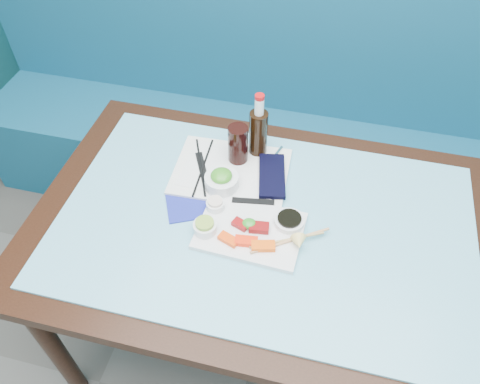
% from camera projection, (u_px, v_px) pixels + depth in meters
% --- Properties ---
extents(booth_bench, '(3.00, 0.56, 1.17)m').
position_uv_depth(booth_bench, '(298.00, 137.00, 2.22)').
color(booth_bench, navy).
rests_on(booth_bench, ground).
extents(dining_table, '(1.40, 0.90, 0.75)m').
position_uv_depth(dining_table, '(263.00, 240.00, 1.46)').
color(dining_table, black).
rests_on(dining_table, ground).
extents(glass_top, '(1.22, 0.76, 0.01)m').
position_uv_depth(glass_top, '(264.00, 223.00, 1.39)').
color(glass_top, '#62ADC5').
rests_on(glass_top, dining_table).
extents(sashimi_plate, '(0.31, 0.23, 0.02)m').
position_uv_depth(sashimi_plate, '(250.00, 231.00, 1.36)').
color(sashimi_plate, silver).
rests_on(sashimi_plate, glass_top).
extents(salmon_left, '(0.07, 0.05, 0.01)m').
position_uv_depth(salmon_left, '(229.00, 239.00, 1.32)').
color(salmon_left, '#FD460A').
rests_on(salmon_left, sashimi_plate).
extents(salmon_mid, '(0.07, 0.04, 0.02)m').
position_uv_depth(salmon_mid, '(246.00, 241.00, 1.31)').
color(salmon_mid, '#FF2A0A').
rests_on(salmon_mid, sashimi_plate).
extents(salmon_right, '(0.07, 0.05, 0.02)m').
position_uv_depth(salmon_right, '(263.00, 246.00, 1.30)').
color(salmon_right, '#FC560A').
rests_on(salmon_right, sashimi_plate).
extents(tuna_left, '(0.05, 0.04, 0.02)m').
position_uv_depth(tuna_left, '(240.00, 224.00, 1.35)').
color(tuna_left, maroon).
rests_on(tuna_left, sashimi_plate).
extents(tuna_right, '(0.06, 0.04, 0.02)m').
position_uv_depth(tuna_right, '(259.00, 228.00, 1.34)').
color(tuna_right, maroon).
rests_on(tuna_right, sashimi_plate).
extents(seaweed_garnish, '(0.05, 0.05, 0.02)m').
position_uv_depth(seaweed_garnish, '(249.00, 224.00, 1.35)').
color(seaweed_garnish, '#258A1F').
rests_on(seaweed_garnish, sashimi_plate).
extents(ramekin_wasabi, '(0.08, 0.08, 0.03)m').
position_uv_depth(ramekin_wasabi, '(205.00, 227.00, 1.34)').
color(ramekin_wasabi, white).
rests_on(ramekin_wasabi, sashimi_plate).
extents(wasabi_fill, '(0.06, 0.06, 0.01)m').
position_uv_depth(wasabi_fill, '(205.00, 223.00, 1.32)').
color(wasabi_fill, '#7DA435').
rests_on(wasabi_fill, ramekin_wasabi).
extents(ramekin_ginger, '(0.07, 0.07, 0.02)m').
position_uv_depth(ramekin_ginger, '(215.00, 205.00, 1.40)').
color(ramekin_ginger, white).
rests_on(ramekin_ginger, sashimi_plate).
extents(ginger_fill, '(0.04, 0.04, 0.01)m').
position_uv_depth(ginger_fill, '(215.00, 201.00, 1.38)').
color(ginger_fill, beige).
rests_on(ginger_fill, ramekin_ginger).
extents(soy_dish, '(0.11, 0.11, 0.02)m').
position_uv_depth(soy_dish, '(289.00, 221.00, 1.36)').
color(soy_dish, silver).
rests_on(soy_dish, sashimi_plate).
extents(soy_fill, '(0.08, 0.08, 0.01)m').
position_uv_depth(soy_fill, '(290.00, 218.00, 1.35)').
color(soy_fill, black).
rests_on(soy_fill, soy_dish).
extents(lemon_wedge, '(0.05, 0.05, 0.05)m').
position_uv_depth(lemon_wedge, '(299.00, 243.00, 1.29)').
color(lemon_wedge, '#F0D172').
rests_on(lemon_wedge, sashimi_plate).
extents(chopstick_sleeve, '(0.13, 0.04, 0.00)m').
position_uv_depth(chopstick_sleeve, '(253.00, 201.00, 1.42)').
color(chopstick_sleeve, black).
rests_on(chopstick_sleeve, sashimi_plate).
extents(wooden_chopstick_a, '(0.20, 0.11, 0.01)m').
position_uv_depth(wooden_chopstick_a, '(287.00, 240.00, 1.32)').
color(wooden_chopstick_a, tan).
rests_on(wooden_chopstick_a, sashimi_plate).
extents(wooden_chopstick_b, '(0.21, 0.14, 0.01)m').
position_uv_depth(wooden_chopstick_b, '(290.00, 240.00, 1.32)').
color(wooden_chopstick_b, tan).
rests_on(wooden_chopstick_b, sashimi_plate).
extents(serving_tray, '(0.38, 0.29, 0.01)m').
position_uv_depth(serving_tray, '(231.00, 172.00, 1.52)').
color(serving_tray, white).
rests_on(serving_tray, glass_top).
extents(paper_placemat, '(0.31, 0.22, 0.00)m').
position_uv_depth(paper_placemat, '(231.00, 170.00, 1.51)').
color(paper_placemat, silver).
rests_on(paper_placemat, serving_tray).
extents(seaweed_bowl, '(0.13, 0.13, 0.04)m').
position_uv_depth(seaweed_bowl, '(222.00, 181.00, 1.45)').
color(seaweed_bowl, white).
rests_on(seaweed_bowl, serving_tray).
extents(seaweed_salad, '(0.07, 0.07, 0.03)m').
position_uv_depth(seaweed_salad, '(221.00, 176.00, 1.43)').
color(seaweed_salad, '#36881F').
rests_on(seaweed_salad, seaweed_bowl).
extents(cola_glass, '(0.07, 0.07, 0.13)m').
position_uv_depth(cola_glass, '(238.00, 144.00, 1.50)').
color(cola_glass, black).
rests_on(cola_glass, serving_tray).
extents(navy_pouch, '(0.12, 0.20, 0.01)m').
position_uv_depth(navy_pouch, '(272.00, 176.00, 1.49)').
color(navy_pouch, black).
rests_on(navy_pouch, serving_tray).
extents(fork, '(0.03, 0.08, 0.01)m').
position_uv_depth(fork, '(276.00, 154.00, 1.56)').
color(fork, silver).
rests_on(fork, serving_tray).
extents(black_chopstick_a, '(0.11, 0.25, 0.01)m').
position_uv_depth(black_chopstick_a, '(201.00, 166.00, 1.52)').
color(black_chopstick_a, black).
rests_on(black_chopstick_a, serving_tray).
extents(black_chopstick_b, '(0.02, 0.26, 0.01)m').
position_uv_depth(black_chopstick_b, '(203.00, 167.00, 1.52)').
color(black_chopstick_b, black).
rests_on(black_chopstick_b, serving_tray).
extents(tray_sleeve, '(0.08, 0.13, 0.00)m').
position_uv_depth(tray_sleeve, '(202.00, 167.00, 1.52)').
color(tray_sleeve, black).
rests_on(tray_sleeve, serving_tray).
extents(cola_bottle_body, '(0.08, 0.08, 0.17)m').
position_uv_depth(cola_bottle_body, '(258.00, 135.00, 1.52)').
color(cola_bottle_body, black).
rests_on(cola_bottle_body, glass_top).
extents(cola_bottle_neck, '(0.04, 0.04, 0.06)m').
position_uv_depth(cola_bottle_neck, '(259.00, 106.00, 1.44)').
color(cola_bottle_neck, white).
rests_on(cola_bottle_neck, cola_bottle_body).
extents(cola_bottle_cap, '(0.04, 0.04, 0.01)m').
position_uv_depth(cola_bottle_cap, '(260.00, 97.00, 1.41)').
color(cola_bottle_cap, '#B30B0D').
rests_on(cola_bottle_cap, cola_bottle_neck).
extents(blue_napkin, '(0.17, 0.17, 0.01)m').
position_uv_depth(blue_napkin, '(188.00, 204.00, 1.43)').
color(blue_napkin, navy).
rests_on(blue_napkin, glass_top).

